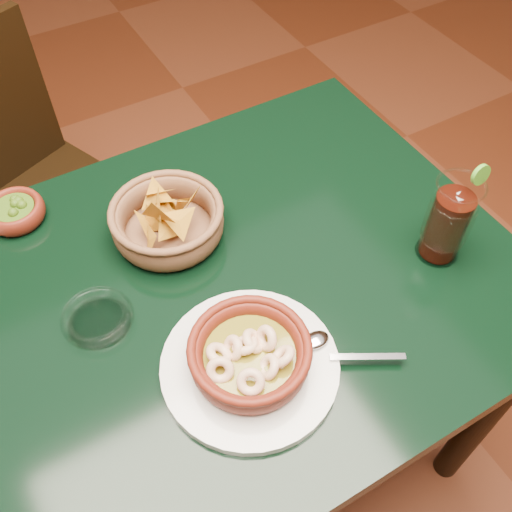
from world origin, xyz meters
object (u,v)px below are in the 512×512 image
cola_drink (448,221)px  dining_table (184,333)px  shrimp_plate (250,358)px  chip_basket (167,220)px  dining_chair (33,189)px

cola_drink → dining_table: bearing=163.6°
shrimp_plate → chip_basket: bearing=88.6°
dining_table → cola_drink: size_ratio=6.34×
dining_table → dining_chair: dining_chair is taller
dining_table → shrimp_plate: size_ratio=3.41×
dining_chair → shrimp_plate: size_ratio=2.48×
dining_chair → cola_drink: 1.07m
dining_table → shrimp_plate: 0.22m
chip_basket → cola_drink: cola_drink is taller
chip_basket → dining_chair: bearing=107.8°
shrimp_plate → dining_table: bearing=105.1°
chip_basket → cola_drink: bearing=-35.1°
dining_chair → chip_basket: (0.18, -0.55, 0.31)m
dining_chair → shrimp_plate: 0.93m
dining_table → chip_basket: (0.05, 0.15, 0.14)m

